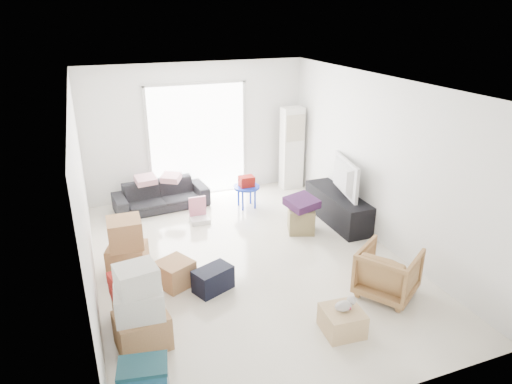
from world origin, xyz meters
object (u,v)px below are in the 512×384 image
Objects in this scene: television at (339,190)px; wood_crate at (342,321)px; tv_console at (337,207)px; ac_tower at (292,148)px; ottoman at (301,220)px; armchair at (388,270)px; sofa at (161,191)px; kids_table at (247,185)px.

television is 2.42× the size of wood_crate.
tv_console is at bearing 60.81° from wood_crate.
ac_tower reaches higher than tv_console.
ottoman is (-0.75, -2.04, -0.66)m from ac_tower.
ac_tower is 2.34× the size of armchair.
armchair is 2.15m from ottoman.
ottoman is at bearing 110.85° from television.
ottoman reaches higher than wood_crate.
sofa is at bearing -3.45° from armchair.
wood_crate is (-1.53, -2.74, -0.47)m from television.
ac_tower reaches higher than wood_crate.
television is (0.05, -1.90, -0.26)m from ac_tower.
armchair is 1.72× the size of ottoman.
armchair is at bearing -77.40° from kids_table.
armchair is (2.34, -4.02, 0.03)m from sofa.
kids_table is (-1.33, 1.20, 0.18)m from tv_console.
kids_table is (1.57, -0.55, 0.11)m from sofa.
ac_tower is at bearing -2.41° from sofa.
tv_console is 3.39m from sofa.
tv_console is (0.05, -1.90, -0.60)m from ac_tower.
sofa reaches higher than ottoman.
sofa is at bearing 106.95° from wood_crate.
tv_console is 0.82m from ottoman.
ac_tower is 1.92m from television.
sofa is at bearing -176.99° from ac_tower.
television reaches higher than kids_table.
sofa is at bearing 148.86° from tv_console.
kids_table is at bearing 87.07° from wood_crate.
television is 0.62× the size of sofa.
ottoman is at bearing 74.38° from wood_crate.
wood_crate is at bearing 82.19° from armchair.
ac_tower is 4.23m from armchair.
ottoman is at bearing -27.06° from armchair.
armchair reaches higher than kids_table.
television is at bearing -42.09° from kids_table.
sofa is 2.80× the size of kids_table.
kids_table is 1.39× the size of wood_crate.
sofa is 4.70m from wood_crate.
wood_crate is at bearing -119.19° from tv_console.
armchair is at bearing -103.75° from tv_console.
television is at bearing -47.47° from armchair.
kids_table is at bearing 137.91° from tv_console.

